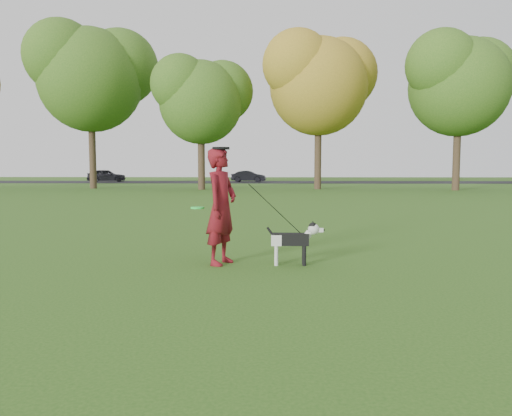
{
  "coord_description": "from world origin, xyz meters",
  "views": [
    {
      "loc": [
        0.61,
        -8.43,
        1.7
      ],
      "look_at": [
        0.38,
        0.15,
        0.95
      ],
      "focal_mm": 35.0,
      "sensor_mm": 36.0,
      "label": 1
    }
  ],
  "objects_px": {
    "dog": "(295,238)",
    "car_mid": "(249,176)",
    "man": "(221,206)",
    "car_left": "(106,176)"
  },
  "relations": [
    {
      "from": "man",
      "to": "car_mid",
      "type": "height_order",
      "value": "man"
    },
    {
      "from": "car_left",
      "to": "car_mid",
      "type": "distance_m",
      "value": 13.93
    },
    {
      "from": "man",
      "to": "dog",
      "type": "xyz_separation_m",
      "value": [
        1.25,
        -0.05,
        -0.54
      ]
    },
    {
      "from": "dog",
      "to": "car_left",
      "type": "distance_m",
      "value": 43.28
    },
    {
      "from": "car_left",
      "to": "car_mid",
      "type": "xyz_separation_m",
      "value": [
        13.93,
        0.0,
        -0.08
      ]
    },
    {
      "from": "man",
      "to": "car_mid",
      "type": "distance_m",
      "value": 40.04
    },
    {
      "from": "dog",
      "to": "car_mid",
      "type": "bearing_deg",
      "value": 93.47
    },
    {
      "from": "car_mid",
      "to": "car_left",
      "type": "bearing_deg",
      "value": 95.97
    },
    {
      "from": "dog",
      "to": "car_mid",
      "type": "height_order",
      "value": "car_mid"
    },
    {
      "from": "car_left",
      "to": "man",
      "type": "bearing_deg",
      "value": -175.42
    }
  ]
}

